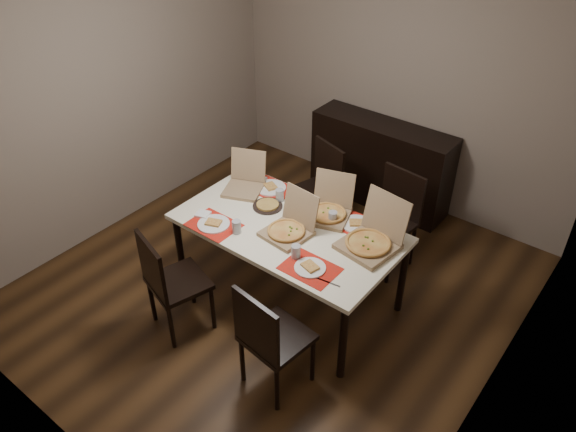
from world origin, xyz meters
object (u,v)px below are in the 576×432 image
object	(u,v)px
soda_bottle	(238,165)
chair_far_right	(393,216)
dip_bowl	(313,215)
chair_near_right	(269,337)
sideboard	(380,163)
pizza_box_center	(289,228)
dining_table	(288,233)
chair_far_left	(319,186)
chair_near_left	(169,280)

from	to	relation	value
soda_bottle	chair_far_right	bearing A→B (deg)	25.98
dip_bowl	soda_bottle	distance (m)	0.91
chair_near_right	soda_bottle	xyz separation A→B (m)	(-1.31, 1.16, 0.36)
sideboard	pizza_box_center	bearing A→B (deg)	-82.90
chair_far_right	pizza_box_center	bearing A→B (deg)	-110.31
dining_table	chair_near_right	size ratio (longest dim) A/B	1.94
chair_far_right	dip_bowl	size ratio (longest dim) A/B	8.62
sideboard	chair_far_left	distance (m)	0.86
chair_far_right	pizza_box_center	xyz separation A→B (m)	(-0.38, -1.02, 0.29)
chair_far_right	pizza_box_center	size ratio (longest dim) A/B	2.35
pizza_box_center	dip_bowl	world-z (taller)	pizza_box_center
chair_near_left	soda_bottle	xyz separation A→B (m)	(-0.34, 1.19, 0.36)
chair_near_left	sideboard	bearing A→B (deg)	83.05
chair_near_left	chair_far_right	bearing A→B (deg)	62.75
chair_far_left	sideboard	bearing A→B (deg)	76.62
dip_bowl	chair_near_left	bearing A→B (deg)	-117.20
dining_table	pizza_box_center	bearing A→B (deg)	-47.45
chair_near_left	dip_bowl	bearing A→B (deg)	62.80
chair_far_right	dip_bowl	distance (m)	0.84
chair_near_left	dip_bowl	distance (m)	1.26
dining_table	soda_bottle	bearing A→B (deg)	158.12
sideboard	soda_bottle	world-z (taller)	soda_bottle
sideboard	chair_near_right	size ratio (longest dim) A/B	1.61
chair_near_left	chair_far_left	size ratio (longest dim) A/B	1.00
chair_far_right	soda_bottle	distance (m)	1.46
chair_near_left	chair_near_right	world-z (taller)	same
dip_bowl	chair_far_right	bearing A→B (deg)	62.67
chair_near_left	chair_far_left	world-z (taller)	same
sideboard	chair_far_right	world-z (taller)	chair_far_right
chair_far_left	dining_table	bearing A→B (deg)	-68.99
chair_near_right	soda_bottle	size ratio (longest dim) A/B	3.35
chair_far_right	pizza_box_center	distance (m)	1.13
chair_far_right	chair_far_left	bearing A→B (deg)	-179.83
sideboard	chair_far_right	bearing A→B (deg)	-53.82
dip_bowl	dining_table	bearing A→B (deg)	-107.60
chair_far_right	pizza_box_center	world-z (taller)	pizza_box_center
pizza_box_center	dip_bowl	bearing A→B (deg)	88.23
dining_table	pizza_box_center	xyz separation A→B (m)	(0.07, -0.07, 0.12)
chair_far_left	pizza_box_center	bearing A→B (deg)	-67.14
chair_far_right	chair_near_left	bearing A→B (deg)	-117.25
dining_table	chair_far_right	bearing A→B (deg)	64.97
chair_near_right	chair_far_left	size ratio (longest dim) A/B	1.00
chair_near_left	dip_bowl	world-z (taller)	chair_near_left
chair_near_left	chair_far_right	size ratio (longest dim) A/B	1.00
chair_far_left	chair_far_right	distance (m)	0.81
chair_far_left	pizza_box_center	size ratio (longest dim) A/B	2.35
chair_near_right	chair_near_left	bearing A→B (deg)	-178.28
chair_near_right	dining_table	bearing A→B (deg)	120.32
chair_near_left	pizza_box_center	xyz separation A→B (m)	(0.55, 0.79, 0.29)
dining_table	chair_far_left	size ratio (longest dim) A/B	1.94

